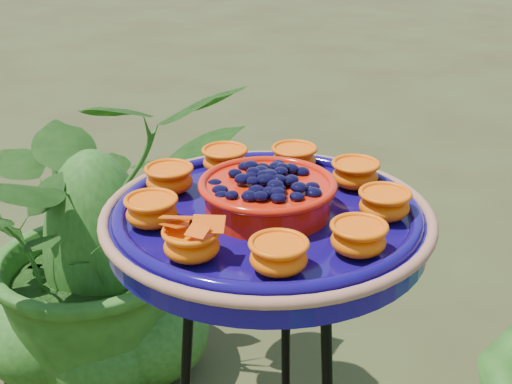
% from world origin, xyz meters
% --- Properties ---
extents(feeder_dish, '(0.47, 0.47, 0.10)m').
position_xyz_m(feeder_dish, '(0.07, 0.06, 0.86)').
color(feeder_dish, '#0F0752').
rests_on(feeder_dish, tripod_stand).
extents(shrub_back_left, '(0.99, 1.01, 0.84)m').
position_xyz_m(shrub_back_left, '(-0.66, 0.62, 0.42)').
color(shrub_back_left, '#1D4311').
rests_on(shrub_back_left, ground).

